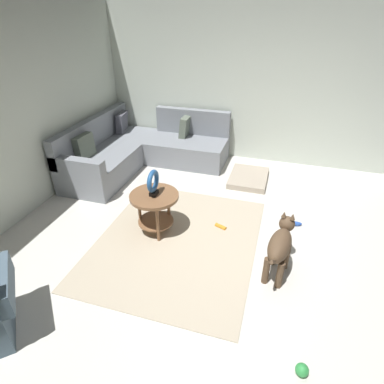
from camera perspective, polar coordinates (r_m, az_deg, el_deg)
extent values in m
cube|color=silver|center=(3.73, 7.01, -12.76)|extent=(6.00, 6.00, 0.10)
cube|color=silver|center=(5.77, 13.68, 18.34)|extent=(0.12, 6.00, 2.70)
cube|color=#BCAD93|center=(3.93, -2.69, -8.79)|extent=(2.30, 1.90, 0.01)
cube|color=gray|center=(5.70, -13.86, 6.03)|extent=(2.20, 0.85, 0.42)
cube|color=gray|center=(5.72, -17.56, 10.36)|extent=(2.20, 0.14, 0.46)
cube|color=gray|center=(5.83, -0.85, 7.51)|extent=(0.85, 1.40, 0.42)
cube|color=gray|center=(5.99, 0.17, 12.67)|extent=(0.14, 1.40, 0.46)
cube|color=gray|center=(4.81, -20.17, 4.48)|extent=(0.16, 0.85, 0.22)
cube|color=#4C4C56|center=(6.27, -12.61, 12.18)|extent=(0.40, 0.22, 0.39)
cube|color=slate|center=(5.28, -18.95, 7.75)|extent=(0.39, 0.16, 0.39)
cube|color=slate|center=(5.90, -1.21, 11.76)|extent=(0.38, 0.16, 0.39)
cube|color=#4C6070|center=(3.14, -30.85, -14.03)|extent=(0.50, 0.49, 0.22)
cylinder|color=brown|center=(3.83, -6.89, -0.74)|extent=(0.60, 0.60, 0.04)
cylinder|color=brown|center=(4.03, -6.57, -5.24)|extent=(0.45, 0.45, 0.02)
cylinder|color=brown|center=(4.05, -9.47, -3.54)|extent=(0.04, 0.04, 0.50)
cylinder|color=brown|center=(3.80, -6.23, -5.88)|extent=(0.04, 0.04, 0.50)
cylinder|color=brown|center=(4.08, -4.25, -2.90)|extent=(0.04, 0.04, 0.50)
cube|color=black|center=(3.80, -6.93, -0.17)|extent=(0.12, 0.08, 0.05)
torus|color=#265999|center=(3.72, -7.09, 1.99)|extent=(0.28, 0.06, 0.28)
cube|color=#B2A38E|center=(5.30, 10.22, 2.55)|extent=(0.80, 0.60, 0.09)
cylinder|color=brown|center=(3.64, 14.57, -10.53)|extent=(0.07, 0.07, 0.32)
cylinder|color=brown|center=(3.63, 16.74, -11.07)|extent=(0.07, 0.07, 0.32)
cylinder|color=brown|center=(3.41, 13.30, -13.71)|extent=(0.07, 0.07, 0.32)
cylinder|color=brown|center=(3.40, 15.63, -14.31)|extent=(0.07, 0.07, 0.32)
ellipsoid|color=brown|center=(3.36, 15.64, -9.29)|extent=(0.55, 0.30, 0.24)
sphere|color=brown|center=(3.56, 16.86, -5.55)|extent=(0.17, 0.17, 0.17)
ellipsoid|color=brown|center=(3.63, 17.06, -5.15)|extent=(0.13, 0.09, 0.07)
cone|color=brown|center=(3.49, 16.39, -3.93)|extent=(0.06, 0.06, 0.07)
cone|color=brown|center=(3.48, 17.83, -4.28)|extent=(0.06, 0.06, 0.07)
cylinder|color=brown|center=(3.10, 14.46, -12.11)|extent=(0.20, 0.07, 0.16)
sphere|color=green|center=(2.95, 19.35, -28.19)|extent=(0.11, 0.11, 0.11)
cylinder|color=orange|center=(4.13, 5.22, -6.27)|extent=(0.10, 0.16, 0.05)
ellipsoid|color=blue|center=(4.38, 18.20, -5.47)|extent=(0.09, 0.19, 0.06)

